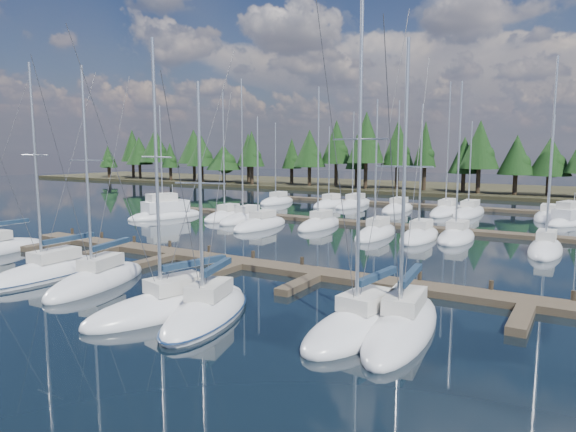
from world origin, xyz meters
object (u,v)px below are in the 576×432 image
Objects in this scene: front_sailboat_1 at (50,272)px; front_sailboat_2 at (98,280)px; main_dock at (239,265)px; front_sailboat_3 at (170,306)px; front_sailboat_6 at (402,326)px; front_sailboat_5 at (361,324)px; front_sailboat_4 at (207,313)px; motor_yacht_left at (166,213)px; motor_yacht_right at (570,220)px.

front_sailboat_2 is (4.31, 0.22, 0.01)m from front_sailboat_1.
front_sailboat_3 is (2.57, -9.42, 0.08)m from main_dock.
front_sailboat_1 reaches higher than main_dock.
front_sailboat_6 is (18.23, 1.69, -0.01)m from front_sailboat_2.
front_sailboat_5 is at bearing -30.58° from main_dock.
front_sailboat_1 is 1.04× the size of front_sailboat_2.
front_sailboat_4 is 9.22m from front_sailboat_6.
front_sailboat_4 is at bearing 2.49° from front_sailboat_3.
front_sailboat_6 is 1.35× the size of motor_yacht_left.
front_sailboat_4 is (9.53, -1.35, -0.02)m from front_sailboat_2.
front_sailboat_3 reaches higher than main_dock.
front_sailboat_6 is 41.61m from motor_yacht_right.
front_sailboat_5 reaches higher than main_dock.
main_dock is 3.13× the size of front_sailboat_3.
main_dock is 3.27× the size of front_sailboat_6.
front_sailboat_1 is 1.05× the size of front_sailboat_6.
motor_yacht_right is at bearing 83.15° from front_sailboat_6.
front_sailboat_2 is at bearing -174.69° from front_sailboat_6.
front_sailboat_2 is 16.63m from front_sailboat_5.
front_sailboat_4 reaches higher than motor_yacht_right.
motor_yacht_right reaches higher than main_dock.
motor_yacht_left is at bearing 137.09° from front_sailboat_4.
main_dock is 9.24m from front_sailboat_2.
main_dock is at bearing 105.25° from front_sailboat_3.
front_sailboat_2 reaches higher than front_sailboat_4.
front_sailboat_5 is at bearing -154.63° from front_sailboat_6.
front_sailboat_3 is at bearing -74.75° from main_dock.
motor_yacht_left is at bearing 134.48° from front_sailboat_3.
motor_yacht_left is 1.16× the size of motor_yacht_right.
front_sailboat_1 is 22.62m from front_sailboat_6.
front_sailboat_2 is 0.96× the size of front_sailboat_3.
front_sailboat_2 is at bearing 171.96° from front_sailboat_4.
motor_yacht_left reaches higher than main_dock.
front_sailboat_5 reaches higher than front_sailboat_1.
motor_yacht_right is at bearing 61.66° from front_sailboat_2.
front_sailboat_2 is at bearing 168.70° from front_sailboat_3.
front_sailboat_2 reaches higher than main_dock.
motor_yacht_left is at bearing -155.47° from motor_yacht_right.
front_sailboat_4 is at bearing -42.91° from motor_yacht_left.
front_sailboat_1 reaches higher than front_sailboat_6.
front_sailboat_6 is at bearing 19.25° from front_sailboat_4.
front_sailboat_2 is 0.87× the size of front_sailboat_5.
motor_yacht_right is (15.97, 44.45, 0.17)m from front_sailboat_3.
front_sailboat_4 is 0.77× the size of front_sailboat_5.
front_sailboat_4 is at bearing -8.04° from front_sailboat_2.
front_sailboat_3 is 1.18× the size of front_sailboat_4.
front_sailboat_5 is 1.56× the size of motor_yacht_left.
front_sailboat_3 is at bearing -177.51° from front_sailboat_4.
front_sailboat_2 is 7.37m from front_sailboat_3.
front_sailboat_2 is at bearing -118.34° from motor_yacht_right.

